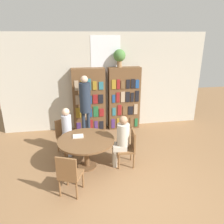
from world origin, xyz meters
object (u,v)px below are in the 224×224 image
reading_table (86,144)px  chair_far_side (129,146)px  chair_near_camera (69,173)px  chair_left_side (65,134)px  seated_reader_right (121,138)px  librarian_standing (85,100)px  flower_vase (119,56)px  bookshelf_right (124,99)px  bookshelf_left (89,100)px  seated_reader_left (68,129)px

reading_table → chair_far_side: bearing=-4.7°
chair_near_camera → chair_far_side: (1.35, 0.82, 0.00)m
chair_left_side → seated_reader_right: 1.61m
chair_near_camera → librarian_standing: (0.47, 2.51, 0.67)m
chair_far_side → seated_reader_right: 0.28m
flower_vase → chair_left_side: 2.80m
flower_vase → chair_near_camera: bearing=-117.4°
reading_table → chair_far_side: chair_far_side is taller
chair_near_camera → reading_table: bearing=90.0°
bookshelf_right → bookshelf_left: bearing=-180.0°
chair_left_side → flower_vase: bearing=-174.3°
chair_far_side → librarian_standing: (-0.88, 1.68, 0.67)m
seated_reader_left → librarian_standing: (0.51, 0.92, 0.46)m
flower_vase → seated_reader_right: 2.73m
chair_near_camera → chair_far_side: size_ratio=1.00×
chair_near_camera → seated_reader_left: size_ratio=0.71×
seated_reader_left → seated_reader_right: 1.42m
bookshelf_left → chair_near_camera: bookshelf_left is taller
bookshelf_left → chair_far_side: size_ratio=2.27×
bookshelf_left → seated_reader_right: bookshelf_left is taller
flower_vase → chair_left_side: size_ratio=0.61×
chair_near_camera → chair_left_side: same height
librarian_standing → seated_reader_left: bearing=-118.7°
chair_far_side → librarian_standing: bearing=32.4°
reading_table → librarian_standing: size_ratio=0.69×
seated_reader_left → chair_near_camera: bearing=60.0°
chair_far_side → seated_reader_left: bearing=66.0°
flower_vase → seated_reader_left: (-1.60, -1.43, -1.62)m
seated_reader_left → seated_reader_right: (1.21, -0.75, 0.01)m
seated_reader_left → reading_table: bearing=90.0°
chair_left_side → librarian_standing: librarian_standing is taller
seated_reader_right → chair_left_side: bearing=60.1°
librarian_standing → bookshelf_right: bearing=21.7°
flower_vase → bookshelf_right: bearing=-1.7°
flower_vase → chair_left_side: bearing=-143.1°
bookshelf_left → chair_near_camera: (-0.61, -3.01, -0.50)m
flower_vase → bookshelf_left: bearing=-179.7°
chair_far_side → seated_reader_right: bearing=90.0°
chair_far_side → bookshelf_left: bearing=23.4°
bookshelf_right → reading_table: (-1.35, -2.11, -0.39)m
librarian_standing → chair_near_camera: bearing=-100.6°
reading_table → chair_far_side: size_ratio=1.47×
seated_reader_left → seated_reader_right: bearing=117.1°
bookshelf_left → librarian_standing: (-0.14, -0.50, 0.16)m
bookshelf_left → bookshelf_right: size_ratio=1.00×
reading_table → chair_near_camera: size_ratio=1.47×
reading_table → chair_left_side: size_ratio=1.47×
chair_left_side → chair_far_side: 1.74m
chair_left_side → seated_reader_left: 0.28m
bookshelf_left → chair_far_side: bearing=-71.3°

